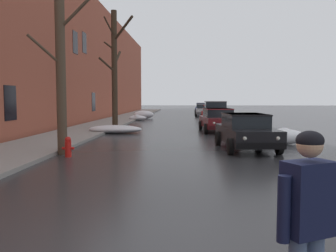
{
  "coord_description": "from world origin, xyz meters",
  "views": [
    {
      "loc": [
        0.01,
        -4.45,
        2.03
      ],
      "look_at": [
        -0.56,
        6.16,
        1.21
      ],
      "focal_mm": 38.21,
      "sensor_mm": 36.0,
      "label": 1
    }
  ],
  "objects_px": {
    "bare_tree_second_along_sidewalk": "(61,54)",
    "fire_hydrant": "(68,147)",
    "sedan_silver_queued_behind_truck": "(203,110)",
    "bare_tree_mid_block": "(115,67)",
    "sedan_black_approaching_near_lane": "(246,130)",
    "pedestrian_with_coffee": "(308,215)",
    "sedan_maroon_parked_kerbside_close": "(218,119)",
    "sedan_red_parked_far_down_block": "(211,112)",
    "sedan_darkblue_at_far_intersection": "(202,108)",
    "suv_grey_parked_kerbside_mid": "(215,112)"
  },
  "relations": [
    {
      "from": "bare_tree_mid_block",
      "to": "sedan_black_approaching_near_lane",
      "type": "xyz_separation_m",
      "value": [
        6.84,
        -7.77,
        -3.18
      ]
    },
    {
      "from": "sedan_red_parked_far_down_block",
      "to": "sedan_black_approaching_near_lane",
      "type": "bearing_deg",
      "value": -89.78
    },
    {
      "from": "sedan_black_approaching_near_lane",
      "to": "sedan_red_parked_far_down_block",
      "type": "bearing_deg",
      "value": 90.22
    },
    {
      "from": "sedan_darkblue_at_far_intersection",
      "to": "pedestrian_with_coffee",
      "type": "xyz_separation_m",
      "value": [
        -0.94,
        -44.49,
        0.28
      ]
    },
    {
      "from": "pedestrian_with_coffee",
      "to": "fire_hydrant",
      "type": "relative_size",
      "value": 2.48
    },
    {
      "from": "bare_tree_mid_block",
      "to": "fire_hydrant",
      "type": "distance_m",
      "value": 10.65
    },
    {
      "from": "sedan_maroon_parked_kerbside_close",
      "to": "sedan_red_parked_far_down_block",
      "type": "bearing_deg",
      "value": 88.15
    },
    {
      "from": "sedan_red_parked_far_down_block",
      "to": "sedan_darkblue_at_far_intersection",
      "type": "height_order",
      "value": "same"
    },
    {
      "from": "fire_hydrant",
      "to": "pedestrian_with_coffee",
      "type": "bearing_deg",
      "value": -60.22
    },
    {
      "from": "sedan_black_approaching_near_lane",
      "to": "pedestrian_with_coffee",
      "type": "bearing_deg",
      "value": -96.53
    },
    {
      "from": "sedan_black_approaching_near_lane",
      "to": "pedestrian_with_coffee",
      "type": "xyz_separation_m",
      "value": [
        -1.29,
        -11.27,
        0.28
      ]
    },
    {
      "from": "sedan_black_approaching_near_lane",
      "to": "fire_hydrant",
      "type": "distance_m",
      "value": 6.85
    },
    {
      "from": "sedan_black_approaching_near_lane",
      "to": "sedan_maroon_parked_kerbside_close",
      "type": "relative_size",
      "value": 0.99
    },
    {
      "from": "sedan_black_approaching_near_lane",
      "to": "suv_grey_parked_kerbside_mid",
      "type": "relative_size",
      "value": 0.98
    },
    {
      "from": "suv_grey_parked_kerbside_mid",
      "to": "sedan_red_parked_far_down_block",
      "type": "bearing_deg",
      "value": 88.87
    },
    {
      "from": "bare_tree_second_along_sidewalk",
      "to": "sedan_red_parked_far_down_block",
      "type": "distance_m",
      "value": 22.54
    },
    {
      "from": "sedan_silver_queued_behind_truck",
      "to": "bare_tree_mid_block",
      "type": "bearing_deg",
      "value": -108.37
    },
    {
      "from": "bare_tree_second_along_sidewalk",
      "to": "sedan_maroon_parked_kerbside_close",
      "type": "xyz_separation_m",
      "value": [
        6.37,
        9.26,
        -2.86
      ]
    },
    {
      "from": "sedan_black_approaching_near_lane",
      "to": "sedan_red_parked_far_down_block",
      "type": "relative_size",
      "value": 1.01
    },
    {
      "from": "bare_tree_second_along_sidewalk",
      "to": "fire_hydrant",
      "type": "bearing_deg",
      "value": -54.68
    },
    {
      "from": "sedan_black_approaching_near_lane",
      "to": "fire_hydrant",
      "type": "bearing_deg",
      "value": -160.82
    },
    {
      "from": "bare_tree_second_along_sidewalk",
      "to": "sedan_black_approaching_near_lane",
      "type": "xyz_separation_m",
      "value": [
        6.83,
        1.71,
        -2.86
      ]
    },
    {
      "from": "sedan_maroon_parked_kerbside_close",
      "to": "fire_hydrant",
      "type": "xyz_separation_m",
      "value": [
        -5.99,
        -9.79,
        -0.4
      ]
    },
    {
      "from": "bare_tree_second_along_sidewalk",
      "to": "suv_grey_parked_kerbside_mid",
      "type": "bearing_deg",
      "value": 66.52
    },
    {
      "from": "sedan_silver_queued_behind_truck",
      "to": "sedan_darkblue_at_far_intersection",
      "type": "bearing_deg",
      "value": 88.62
    },
    {
      "from": "bare_tree_second_along_sidewalk",
      "to": "sedan_darkblue_at_far_intersection",
      "type": "bearing_deg",
      "value": 79.48
    },
    {
      "from": "bare_tree_second_along_sidewalk",
      "to": "sedan_darkblue_at_far_intersection",
      "type": "height_order",
      "value": "bare_tree_second_along_sidewalk"
    },
    {
      "from": "sedan_black_approaching_near_lane",
      "to": "sedan_maroon_parked_kerbside_close",
      "type": "distance_m",
      "value": 7.56
    },
    {
      "from": "sedan_red_parked_far_down_block",
      "to": "fire_hydrant",
      "type": "bearing_deg",
      "value": -106.29
    },
    {
      "from": "sedan_darkblue_at_far_intersection",
      "to": "suv_grey_parked_kerbside_mid",
      "type": "bearing_deg",
      "value": -89.54
    },
    {
      "from": "bare_tree_mid_block",
      "to": "sedan_maroon_parked_kerbside_close",
      "type": "xyz_separation_m",
      "value": [
        6.38,
        -0.23,
        -3.18
      ]
    },
    {
      "from": "bare_tree_second_along_sidewalk",
      "to": "pedestrian_with_coffee",
      "type": "relative_size",
      "value": 3.97
    },
    {
      "from": "sedan_darkblue_at_far_intersection",
      "to": "sedan_black_approaching_near_lane",
      "type": "bearing_deg",
      "value": -89.4
    },
    {
      "from": "suv_grey_parked_kerbside_mid",
      "to": "sedan_darkblue_at_far_intersection",
      "type": "relative_size",
      "value": 1.07
    },
    {
      "from": "sedan_red_parked_far_down_block",
      "to": "fire_hydrant",
      "type": "xyz_separation_m",
      "value": [
        -6.38,
        -21.84,
        -0.4
      ]
    },
    {
      "from": "sedan_maroon_parked_kerbside_close",
      "to": "suv_grey_parked_kerbside_mid",
      "type": "bearing_deg",
      "value": 87.43
    },
    {
      "from": "sedan_black_approaching_near_lane",
      "to": "sedan_silver_queued_behind_truck",
      "type": "relative_size",
      "value": 1.12
    },
    {
      "from": "suv_grey_parked_kerbside_mid",
      "to": "pedestrian_with_coffee",
      "type": "relative_size",
      "value": 2.54
    },
    {
      "from": "sedan_silver_queued_behind_truck",
      "to": "fire_hydrant",
      "type": "relative_size",
      "value": 5.56
    },
    {
      "from": "sedan_maroon_parked_kerbside_close",
      "to": "sedan_red_parked_far_down_block",
      "type": "xyz_separation_m",
      "value": [
        0.39,
        12.05,
        -0.0
      ]
    },
    {
      "from": "bare_tree_second_along_sidewalk",
      "to": "sedan_silver_queued_behind_truck",
      "type": "height_order",
      "value": "bare_tree_second_along_sidewalk"
    },
    {
      "from": "sedan_black_approaching_near_lane",
      "to": "pedestrian_with_coffee",
      "type": "relative_size",
      "value": 2.5
    },
    {
      "from": "bare_tree_mid_block",
      "to": "sedan_black_approaching_near_lane",
      "type": "relative_size",
      "value": 1.68
    },
    {
      "from": "bare_tree_second_along_sidewalk",
      "to": "sedan_silver_queued_behind_truck",
      "type": "relative_size",
      "value": 1.78
    },
    {
      "from": "bare_tree_mid_block",
      "to": "pedestrian_with_coffee",
      "type": "xyz_separation_m",
      "value": [
        5.55,
        -19.05,
        -2.9
      ]
    },
    {
      "from": "sedan_maroon_parked_kerbside_close",
      "to": "sedan_black_approaching_near_lane",
      "type": "bearing_deg",
      "value": -86.48
    },
    {
      "from": "sedan_red_parked_far_down_block",
      "to": "sedan_darkblue_at_far_intersection",
      "type": "bearing_deg",
      "value": 91.15
    },
    {
      "from": "sedan_black_approaching_near_lane",
      "to": "sedan_red_parked_far_down_block",
      "type": "distance_m",
      "value": 19.6
    },
    {
      "from": "sedan_black_approaching_near_lane",
      "to": "sedan_red_parked_far_down_block",
      "type": "height_order",
      "value": "same"
    },
    {
      "from": "bare_tree_second_along_sidewalk",
      "to": "fire_hydrant",
      "type": "relative_size",
      "value": 9.86
    }
  ]
}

